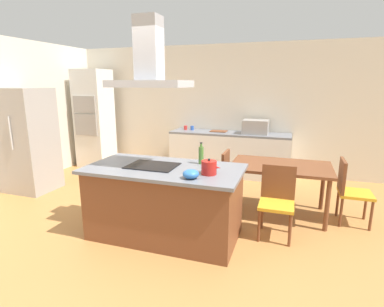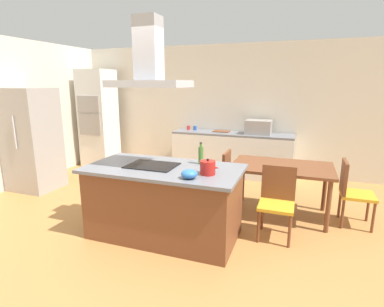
{
  "view_description": "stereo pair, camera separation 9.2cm",
  "coord_description": "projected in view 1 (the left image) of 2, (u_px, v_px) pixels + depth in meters",
  "views": [
    {
      "loc": [
        1.45,
        -3.25,
        1.9
      ],
      "look_at": [
        0.23,
        0.4,
        1.0
      ],
      "focal_mm": 28.3,
      "sensor_mm": 36.0,
      "label": 1
    },
    {
      "loc": [
        1.54,
        -3.22,
        1.9
      ],
      "look_at": [
        0.23,
        0.4,
        1.0
      ],
      "focal_mm": 28.3,
      "sensor_mm": 36.0,
      "label": 2
    }
  ],
  "objects": [
    {
      "name": "chair_at_right_end",
      "position": [
        349.0,
        188.0,
        4.13
      ],
      "size": [
        0.42,
        0.42,
        0.89
      ],
      "color": "gold",
      "rests_on": "ground"
    },
    {
      "name": "refrigerator",
      "position": [
        28.0,
        140.0,
        5.35
      ],
      "size": [
        0.8,
        0.73,
        1.82
      ],
      "color": "#9E9993",
      "rests_on": "ground"
    },
    {
      "name": "tea_kettle",
      "position": [
        209.0,
        167.0,
        3.38
      ],
      "size": [
        0.23,
        0.17,
        0.18
      ],
      "color": "#B21E19",
      "rests_on": "kitchen_island"
    },
    {
      "name": "cooktop",
      "position": [
        152.0,
        166.0,
        3.72
      ],
      "size": [
        0.6,
        0.44,
        0.01
      ],
      "primitive_type": "cube",
      "color": "black",
      "rests_on": "kitchen_island"
    },
    {
      "name": "back_counter",
      "position": [
        229.0,
        154.0,
        6.37
      ],
      "size": [
        2.47,
        0.62,
        0.9
      ],
      "color": "silver",
      "rests_on": "ground"
    },
    {
      "name": "olive_oil_bottle",
      "position": [
        201.0,
        155.0,
        3.81
      ],
      "size": [
        0.06,
        0.06,
        0.28
      ],
      "color": "#47722D",
      "rests_on": "kitchen_island"
    },
    {
      "name": "wall_oven_stack",
      "position": [
        95.0,
        119.0,
        6.97
      ],
      "size": [
        0.7,
        0.66,
        2.2
      ],
      "color": "silver",
      "rests_on": "ground"
    },
    {
      "name": "mixing_bowl",
      "position": [
        191.0,
        174.0,
        3.24
      ],
      "size": [
        0.18,
        0.18,
        0.1
      ],
      "primitive_type": "ellipsoid",
      "color": "#2D6BB7",
      "rests_on": "kitchen_island"
    },
    {
      "name": "ground",
      "position": [
        200.0,
        195.0,
        5.27
      ],
      "size": [
        16.0,
        16.0,
        0.0
      ],
      "primitive_type": "plane",
      "color": "#AD753D"
    },
    {
      "name": "kitchen_island",
      "position": [
        165.0,
        202.0,
        3.78
      ],
      "size": [
        1.9,
        0.99,
        0.9
      ],
      "color": "brown",
      "rests_on": "ground"
    },
    {
      "name": "coffee_mug_blue",
      "position": [
        192.0,
        128.0,
        6.6
      ],
      "size": [
        0.08,
        0.08,
        0.09
      ],
      "primitive_type": "cylinder",
      "color": "#2D56B2",
      "rests_on": "back_counter"
    },
    {
      "name": "chair_at_left_end",
      "position": [
        219.0,
        175.0,
        4.69
      ],
      "size": [
        0.42,
        0.42,
        0.89
      ],
      "color": "gold",
      "rests_on": "ground"
    },
    {
      "name": "chair_facing_island",
      "position": [
        277.0,
        197.0,
        3.8
      ],
      "size": [
        0.42,
        0.42,
        0.89
      ],
      "color": "gold",
      "rests_on": "ground"
    },
    {
      "name": "dining_table",
      "position": [
        280.0,
        170.0,
        4.37
      ],
      "size": [
        1.4,
        0.9,
        0.75
      ],
      "color": "brown",
      "rests_on": "ground"
    },
    {
      "name": "countertop_microwave",
      "position": [
        256.0,
        127.0,
        6.08
      ],
      "size": [
        0.5,
        0.38,
        0.28
      ],
      "primitive_type": "cube",
      "color": "#9E9993",
      "rests_on": "back_counter"
    },
    {
      "name": "wall_back",
      "position": [
        224.0,
        109.0,
        6.58
      ],
      "size": [
        7.2,
        0.1,
        2.7
      ],
      "primitive_type": "cube",
      "color": "beige",
      "rests_on": "ground"
    },
    {
      "name": "cutting_board",
      "position": [
        219.0,
        131.0,
        6.39
      ],
      "size": [
        0.34,
        0.24,
        0.02
      ],
      "primitive_type": "cube",
      "color": "brown",
      "rests_on": "back_counter"
    },
    {
      "name": "range_hood",
      "position": [
        149.0,
        65.0,
        3.45
      ],
      "size": [
        0.9,
        0.55,
        0.78
      ],
      "color": "#ADADB2"
    },
    {
      "name": "coffee_mug_red",
      "position": [
        186.0,
        128.0,
        6.64
      ],
      "size": [
        0.08,
        0.08,
        0.09
      ],
      "primitive_type": "cylinder",
      "color": "red",
      "rests_on": "back_counter"
    },
    {
      "name": "wall_left",
      "position": [
        13.0,
        114.0,
        5.57
      ],
      "size": [
        0.1,
        8.8,
        2.7
      ],
      "primitive_type": "cube",
      "color": "beige",
      "rests_on": "ground"
    }
  ]
}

